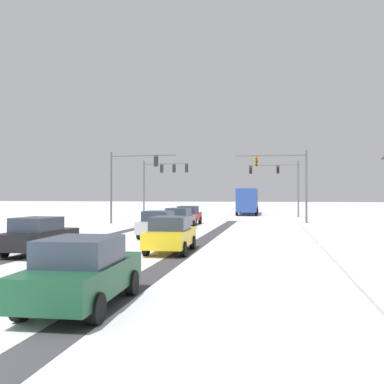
% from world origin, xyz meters
% --- Properties ---
extents(wheel_track_left_lane, '(0.88, 37.62, 0.01)m').
position_xyz_m(wheel_track_left_lane, '(-4.57, 17.10, 0.00)').
color(wheel_track_left_lane, '#424247').
rests_on(wheel_track_left_lane, ground).
extents(wheel_track_right_lane, '(0.96, 37.62, 0.01)m').
position_xyz_m(wheel_track_right_lane, '(1.88, 17.10, 0.00)').
color(wheel_track_right_lane, '#424247').
rests_on(wheel_track_right_lane, ground).
extents(sidewalk_kerb_right, '(4.00, 37.62, 0.12)m').
position_xyz_m(sidewalk_kerb_right, '(10.08, 15.39, 0.06)').
color(sidewalk_kerb_right, white).
rests_on(sidewalk_kerb_right, ground).
extents(traffic_signal_near_left, '(6.22, 0.54, 6.50)m').
position_xyz_m(traffic_signal_near_left, '(-6.97, 30.10, 4.44)').
color(traffic_signal_near_left, '#56565B').
rests_on(traffic_signal_near_left, ground).
extents(traffic_signal_far_right, '(5.87, 0.65, 6.50)m').
position_xyz_m(traffic_signal_far_right, '(6.66, 44.35, 4.64)').
color(traffic_signal_far_right, '#56565B').
rests_on(traffic_signal_far_right, ground).
extents(traffic_signal_far_left, '(5.34, 0.42, 6.50)m').
position_xyz_m(traffic_signal_far_left, '(-6.58, 40.20, 4.77)').
color(traffic_signal_far_left, '#56565B').
rests_on(traffic_signal_far_left, ground).
extents(traffic_signal_near_right, '(6.28, 0.54, 6.50)m').
position_xyz_m(traffic_signal_near_right, '(6.95, 32.12, 4.44)').
color(traffic_signal_near_right, '#56565B').
rests_on(traffic_signal_near_right, ground).
extents(car_red_lead, '(1.84, 4.10, 1.62)m').
position_xyz_m(car_red_lead, '(-1.45, 29.85, 0.82)').
color(car_red_lead, red).
rests_on(car_red_lead, ground).
extents(car_grey_second, '(1.91, 4.14, 1.62)m').
position_xyz_m(car_grey_second, '(-1.06, 24.31, 0.82)').
color(car_grey_second, slate).
rests_on(car_grey_second, ground).
extents(car_silver_third, '(1.89, 4.13, 1.62)m').
position_xyz_m(car_silver_third, '(-1.06, 18.66, 0.82)').
color(car_silver_third, '#B7BABF').
rests_on(car_silver_third, ground).
extents(car_yellow_cab_fourth, '(1.94, 4.15, 1.62)m').
position_xyz_m(car_yellow_cab_fourth, '(1.23, 12.28, 0.82)').
color(car_yellow_cab_fourth, yellow).
rests_on(car_yellow_cab_fourth, ground).
extents(car_black_fifth, '(1.97, 4.17, 1.62)m').
position_xyz_m(car_black_fifth, '(-4.30, 10.59, 0.82)').
color(car_black_fifth, black).
rests_on(car_black_fifth, ground).
extents(car_dark_green_sixth, '(1.98, 4.17, 1.62)m').
position_xyz_m(car_dark_green_sixth, '(1.43, 2.81, 0.82)').
color(car_dark_green_sixth, '#194C2D').
rests_on(car_dark_green_sixth, ground).
extents(bus_oncoming, '(2.82, 11.04, 3.38)m').
position_xyz_m(bus_oncoming, '(2.50, 50.49, 1.99)').
color(bus_oncoming, '#284793').
rests_on(bus_oncoming, ground).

